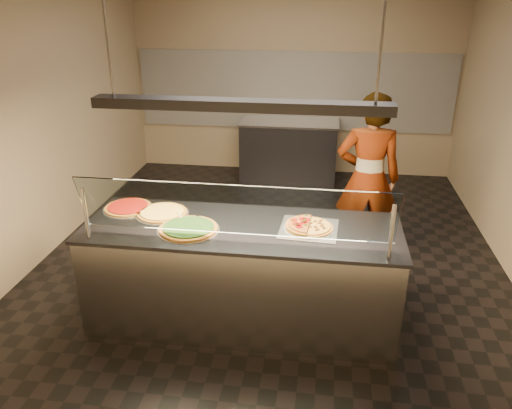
# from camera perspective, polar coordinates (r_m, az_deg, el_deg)

# --- Properties ---
(ground) EXTENTS (5.00, 6.00, 0.02)m
(ground) POSITION_cam_1_polar(r_m,az_deg,el_deg) (5.62, 1.71, -6.13)
(ground) COLOR black
(ground) RESTS_ON ground
(wall_back) EXTENTS (5.00, 0.02, 3.00)m
(wall_back) POSITION_cam_1_polar(r_m,az_deg,el_deg) (7.99, 4.35, 14.25)
(wall_back) COLOR #907E5D
(wall_back) RESTS_ON ground
(wall_front) EXTENTS (5.00, 0.02, 3.00)m
(wall_front) POSITION_cam_1_polar(r_m,az_deg,el_deg) (2.30, -6.46, -9.85)
(wall_front) COLOR #907E5D
(wall_front) RESTS_ON ground
(wall_left) EXTENTS (0.02, 6.00, 3.00)m
(wall_left) POSITION_cam_1_polar(r_m,az_deg,el_deg) (5.86, -23.60, 9.08)
(wall_left) COLOR #907E5D
(wall_left) RESTS_ON ground
(tile_band) EXTENTS (4.90, 0.02, 1.20)m
(tile_band) POSITION_cam_1_polar(r_m,az_deg,el_deg) (7.99, 4.29, 12.80)
(tile_band) COLOR silver
(tile_band) RESTS_ON wall_back
(serving_counter) EXTENTS (2.66, 0.94, 0.93)m
(serving_counter) POSITION_cam_1_polar(r_m,az_deg,el_deg) (4.40, -1.58, -7.96)
(serving_counter) COLOR #B7B7BC
(serving_counter) RESTS_ON ground
(sneeze_guard) EXTENTS (2.42, 0.18, 0.54)m
(sneeze_guard) POSITION_cam_1_polar(r_m,az_deg,el_deg) (3.75, -2.57, -0.71)
(sneeze_guard) COLOR #B7B7BC
(sneeze_guard) RESTS_ON serving_counter
(perforated_tray) EXTENTS (0.50, 0.50, 0.01)m
(perforated_tray) POSITION_cam_1_polar(r_m,az_deg,el_deg) (4.16, 6.04, -2.71)
(perforated_tray) COLOR silver
(perforated_tray) RESTS_ON serving_counter
(half_pizza_pepperoni) EXTENTS (0.22, 0.40, 0.05)m
(half_pizza_pepperoni) POSITION_cam_1_polar(r_m,az_deg,el_deg) (4.15, 4.77, -2.28)
(half_pizza_pepperoni) COLOR brown
(half_pizza_pepperoni) RESTS_ON perforated_tray
(half_pizza_sausage) EXTENTS (0.22, 0.40, 0.04)m
(half_pizza_sausage) POSITION_cam_1_polar(r_m,az_deg,el_deg) (4.15, 7.36, -2.52)
(half_pizza_sausage) COLOR brown
(half_pizza_sausage) RESTS_ON perforated_tray
(pizza_spinach) EXTENTS (0.52, 0.52, 0.03)m
(pizza_spinach) POSITION_cam_1_polar(r_m,az_deg,el_deg) (4.15, -7.73, -2.71)
(pizza_spinach) COLOR silver
(pizza_spinach) RESTS_ON serving_counter
(pizza_cheese) EXTENTS (0.47, 0.47, 0.03)m
(pizza_cheese) POSITION_cam_1_polar(r_m,az_deg,el_deg) (4.48, -10.65, -0.89)
(pizza_cheese) COLOR silver
(pizza_cheese) RESTS_ON serving_counter
(pizza_tomato) EXTENTS (0.44, 0.44, 0.03)m
(pizza_tomato) POSITION_cam_1_polar(r_m,az_deg,el_deg) (4.66, -14.39, -0.29)
(pizza_tomato) COLOR silver
(pizza_tomato) RESTS_ON serving_counter
(pizza_spatula) EXTENTS (0.26, 0.20, 0.02)m
(pizza_spatula) POSITION_cam_1_polar(r_m,az_deg,el_deg) (4.33, -8.10, -1.38)
(pizza_spatula) COLOR #B7B7BC
(pizza_spatula) RESTS_ON pizza_spinach
(prep_table) EXTENTS (1.48, 0.74, 0.93)m
(prep_table) POSITION_cam_1_polar(r_m,az_deg,el_deg) (7.78, 3.77, 6.18)
(prep_table) COLOR #2E2E32
(prep_table) RESTS_ON ground
(worker) EXTENTS (0.68, 0.46, 1.84)m
(worker) POSITION_cam_1_polar(r_m,az_deg,el_deg) (5.38, 12.67, 2.84)
(worker) COLOR #343341
(worker) RESTS_ON ground
(heat_lamp_housing) EXTENTS (2.30, 0.18, 0.08)m
(heat_lamp_housing) POSITION_cam_1_polar(r_m,az_deg,el_deg) (3.85, -1.82, 11.29)
(heat_lamp_housing) COLOR #2E2E32
(heat_lamp_housing) RESTS_ON ceiling
(lamp_rod_left) EXTENTS (0.02, 0.02, 1.01)m
(lamp_rod_left) POSITION_cam_1_polar(r_m,az_deg,el_deg) (4.06, -16.78, 18.80)
(lamp_rod_left) COLOR #B7B7BC
(lamp_rod_left) RESTS_ON ceiling
(lamp_rod_right) EXTENTS (0.02, 0.02, 1.01)m
(lamp_rod_right) POSITION_cam_1_polar(r_m,az_deg,el_deg) (3.73, 14.25, 18.73)
(lamp_rod_right) COLOR #B7B7BC
(lamp_rod_right) RESTS_ON ceiling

